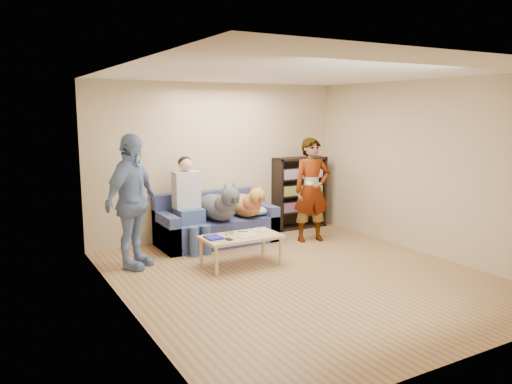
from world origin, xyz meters
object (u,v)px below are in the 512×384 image
coffee_table (241,239)px  person_standing_left (132,202)px  notebook_blue (213,237)px  dog_tan (246,204)px  person_standing_right (312,190)px  camera_silver (230,233)px  bookshelf (299,191)px  person_seated (189,200)px  sofa (216,226)px  dog_gray (219,206)px

coffee_table → person_standing_left: bearing=155.1°
notebook_blue → dog_tan: size_ratio=0.22×
person_standing_left → dog_tan: (1.99, 0.42, -0.28)m
person_standing_right → camera_silver: 1.86m
camera_silver → dog_tan: (0.76, 0.92, 0.19)m
person_standing_right → person_standing_left: size_ratio=0.92×
coffee_table → notebook_blue: bearing=172.9°
coffee_table → bookshelf: bearing=36.7°
camera_silver → dog_tan: 1.21m
person_standing_left → notebook_blue: bearing=-72.7°
person_standing_right → person_standing_left: bearing=-167.9°
person_seated → bookshelf: bearing=8.9°
sofa → bookshelf: bookshelf is taller
person_standing_right → camera_silver: bearing=-152.1°
person_seated → bookshelf: (2.31, 0.36, -0.09)m
person_standing_left → coffee_table: bearing=-66.4°
sofa → dog_gray: bearing=-101.5°
person_standing_right → notebook_blue: (-2.03, -0.54, -0.42)m
camera_silver → coffee_table: bearing=-45.0°
sofa → dog_tan: (0.45, -0.21, 0.36)m
camera_silver → dog_tan: dog_tan is taller
sofa → coffee_table: 1.27m
person_seated → dog_gray: bearing=-16.4°
coffee_table → person_seated: bearing=105.9°
coffee_table → bookshelf: 2.50m
notebook_blue → sofa: sofa is taller
person_standing_left → coffee_table: (1.35, -0.62, -0.55)m
notebook_blue → person_standing_left: bearing=148.7°
notebook_blue → coffee_table: notebook_blue is taller
person_standing_left → dog_gray: bearing=-27.6°
dog_gray → dog_tan: 0.51m
person_standing_left → person_seated: person_standing_left is taller
person_standing_right → bookshelf: size_ratio=1.31×
person_standing_right → camera_silver: person_standing_right is taller
notebook_blue → sofa: 1.35m
camera_silver → person_seated: 1.07m
notebook_blue → coffee_table: 0.41m
person_standing_right → sofa: size_ratio=0.90×
bookshelf → person_seated: bearing=-171.1°
person_standing_left → bookshelf: person_standing_left is taller
notebook_blue → dog_gray: (0.54, 0.94, 0.23)m
notebook_blue → dog_tan: dog_tan is taller
person_standing_right → bookshelf: person_standing_right is taller
person_standing_right → dog_tan: size_ratio=1.46×
person_standing_left → camera_silver: person_standing_left is taller
person_standing_right → dog_gray: size_ratio=1.34×
dog_gray → camera_silver: bearing=-106.4°
notebook_blue → dog_tan: 1.45m
notebook_blue → sofa: (0.59, 1.20, -0.15)m
sofa → person_seated: bearing=-166.0°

